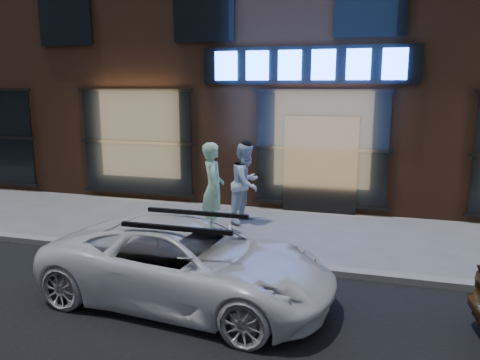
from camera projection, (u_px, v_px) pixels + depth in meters
The scene contains 6 objects.
ground at pixel (293, 270), 8.04m from camera, with size 90.00×90.00×0.00m, color slate.
curb at pixel (293, 267), 8.03m from camera, with size 60.00×0.25×0.12m, color gray.
storefront_building at pixel (339, 19), 14.55m from camera, with size 30.20×8.28×10.30m.
man_bowtie at pixel (213, 188), 9.91m from camera, with size 0.72×0.47×1.96m, color #C2FFD1.
man_cap at pixel (246, 183), 10.74m from camera, with size 0.90×0.70×1.84m, color white.
white_suv at pixel (188, 263), 6.78m from camera, with size 1.97×4.28×1.19m, color white.
Camera 1 is at (1.20, -7.53, 3.12)m, focal length 35.00 mm.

